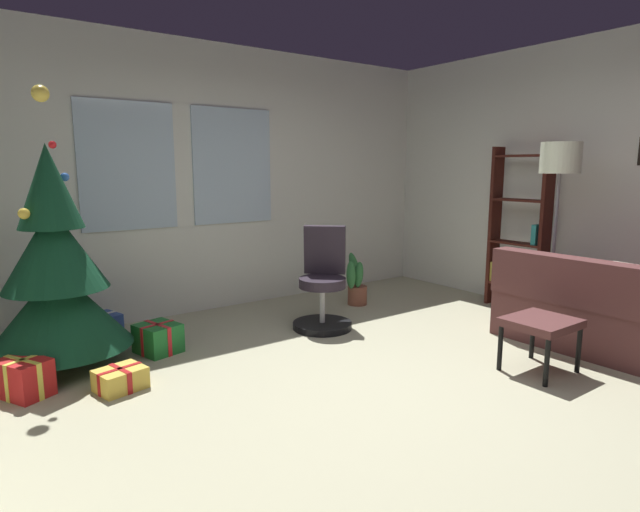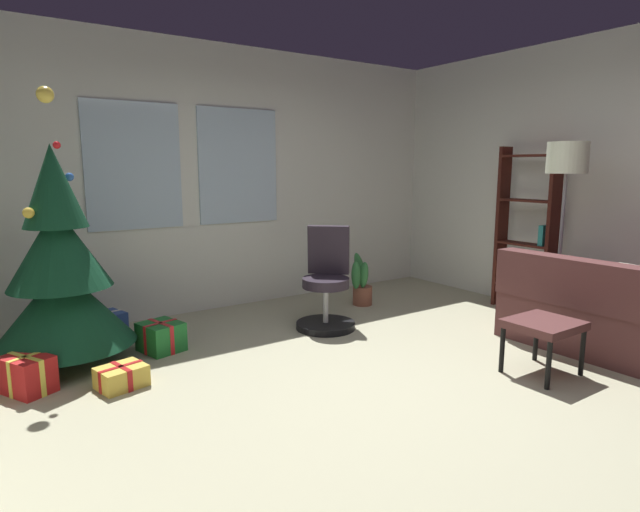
{
  "view_description": "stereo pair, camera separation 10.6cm",
  "coord_description": "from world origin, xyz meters",
  "px_view_note": "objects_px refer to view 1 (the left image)",
  "views": [
    {
      "loc": [
        -2.43,
        -2.41,
        1.51
      ],
      "look_at": [
        -0.26,
        0.56,
        0.88
      ],
      "focal_mm": 29.24,
      "sensor_mm": 36.0,
      "label": 1
    },
    {
      "loc": [
        -2.34,
        -2.47,
        1.51
      ],
      "look_at": [
        -0.26,
        0.56,
        0.88
      ],
      "focal_mm": 29.24,
      "sensor_mm": 36.0,
      "label": 2
    }
  ],
  "objects_px": {
    "gift_box_gold": "(120,379)",
    "gift_box_blue": "(100,328)",
    "office_chair": "(323,289)",
    "holiday_tree": "(56,276)",
    "gift_box_green": "(158,338)",
    "bookshelf": "(518,239)",
    "potted_plant": "(356,284)",
    "gift_box_red": "(24,378)",
    "floor_lamp": "(560,172)",
    "footstool": "(541,326)"
  },
  "relations": [
    {
      "from": "gift_box_gold",
      "to": "gift_box_blue",
      "type": "relative_size",
      "value": 0.94
    },
    {
      "from": "gift_box_gold",
      "to": "office_chair",
      "type": "bearing_deg",
      "value": 9.39
    },
    {
      "from": "holiday_tree",
      "to": "gift_box_green",
      "type": "relative_size",
      "value": 5.35
    },
    {
      "from": "bookshelf",
      "to": "potted_plant",
      "type": "height_order",
      "value": "bookshelf"
    },
    {
      "from": "gift_box_red",
      "to": "gift_box_gold",
      "type": "height_order",
      "value": "gift_box_red"
    },
    {
      "from": "holiday_tree",
      "to": "potted_plant",
      "type": "bearing_deg",
      "value": 1.42
    },
    {
      "from": "holiday_tree",
      "to": "bookshelf",
      "type": "bearing_deg",
      "value": -13.66
    },
    {
      "from": "floor_lamp",
      "to": "footstool",
      "type": "bearing_deg",
      "value": -152.82
    },
    {
      "from": "gift_box_gold",
      "to": "floor_lamp",
      "type": "relative_size",
      "value": 0.2
    },
    {
      "from": "gift_box_red",
      "to": "floor_lamp",
      "type": "relative_size",
      "value": 0.23
    },
    {
      "from": "bookshelf",
      "to": "gift_box_red",
      "type": "bearing_deg",
      "value": 172.17
    },
    {
      "from": "gift_box_gold",
      "to": "holiday_tree",
      "type": "bearing_deg",
      "value": 108.98
    },
    {
      "from": "gift_box_gold",
      "to": "office_chair",
      "type": "xyz_separation_m",
      "value": [
        1.98,
        0.33,
        0.3
      ]
    },
    {
      "from": "gift_box_red",
      "to": "floor_lamp",
      "type": "height_order",
      "value": "floor_lamp"
    },
    {
      "from": "office_chair",
      "to": "gift_box_green",
      "type": "bearing_deg",
      "value": 170.82
    },
    {
      "from": "footstool",
      "to": "gift_box_blue",
      "type": "xyz_separation_m",
      "value": [
        -2.48,
        2.67,
        -0.24
      ]
    },
    {
      "from": "gift_box_gold",
      "to": "gift_box_blue",
      "type": "distance_m",
      "value": 1.17
    },
    {
      "from": "gift_box_red",
      "to": "office_chair",
      "type": "height_order",
      "value": "office_chair"
    },
    {
      "from": "gift_box_gold",
      "to": "potted_plant",
      "type": "distance_m",
      "value": 2.86
    },
    {
      "from": "holiday_tree",
      "to": "gift_box_red",
      "type": "height_order",
      "value": "holiday_tree"
    },
    {
      "from": "potted_plant",
      "to": "footstool",
      "type": "bearing_deg",
      "value": -93.26
    },
    {
      "from": "holiday_tree",
      "to": "gift_box_red",
      "type": "xyz_separation_m",
      "value": [
        -0.31,
        -0.41,
        -0.58
      ]
    },
    {
      "from": "footstool",
      "to": "gift_box_gold",
      "type": "distance_m",
      "value": 3.04
    },
    {
      "from": "gift_box_gold",
      "to": "floor_lamp",
      "type": "distance_m",
      "value": 4.09
    },
    {
      "from": "footstool",
      "to": "bookshelf",
      "type": "height_order",
      "value": "bookshelf"
    },
    {
      "from": "floor_lamp",
      "to": "gift_box_gold",
      "type": "bearing_deg",
      "value": 165.67
    },
    {
      "from": "gift_box_gold",
      "to": "potted_plant",
      "type": "height_order",
      "value": "potted_plant"
    },
    {
      "from": "gift_box_green",
      "to": "gift_box_blue",
      "type": "relative_size",
      "value": 1.04
    },
    {
      "from": "gift_box_gold",
      "to": "floor_lamp",
      "type": "height_order",
      "value": "floor_lamp"
    },
    {
      "from": "floor_lamp",
      "to": "gift_box_blue",
      "type": "bearing_deg",
      "value": 149.43
    },
    {
      "from": "gift_box_gold",
      "to": "bookshelf",
      "type": "relative_size",
      "value": 0.2
    },
    {
      "from": "gift_box_blue",
      "to": "holiday_tree",
      "type": "bearing_deg",
      "value": -128.83
    },
    {
      "from": "gift_box_green",
      "to": "gift_box_blue",
      "type": "height_order",
      "value": "gift_box_green"
    },
    {
      "from": "potted_plant",
      "to": "holiday_tree",
      "type": "bearing_deg",
      "value": -178.58
    },
    {
      "from": "gift_box_blue",
      "to": "potted_plant",
      "type": "height_order",
      "value": "potted_plant"
    },
    {
      "from": "footstool",
      "to": "bookshelf",
      "type": "relative_size",
      "value": 0.28
    },
    {
      "from": "gift_box_red",
      "to": "office_chair",
      "type": "xyz_separation_m",
      "value": [
        2.52,
        0.05,
        0.25
      ]
    },
    {
      "from": "bookshelf",
      "to": "gift_box_gold",
      "type": "bearing_deg",
      "value": 174.97
    },
    {
      "from": "gift_box_gold",
      "to": "floor_lamp",
      "type": "bearing_deg",
      "value": -14.33
    },
    {
      "from": "gift_box_red",
      "to": "floor_lamp",
      "type": "xyz_separation_m",
      "value": [
        4.27,
        -1.23,
        1.35
      ]
    },
    {
      "from": "bookshelf",
      "to": "floor_lamp",
      "type": "distance_m",
      "value": 0.99
    },
    {
      "from": "floor_lamp",
      "to": "potted_plant",
      "type": "xyz_separation_m",
      "value": [
        -0.97,
        1.71,
        -1.23
      ]
    },
    {
      "from": "footstool",
      "to": "floor_lamp",
      "type": "xyz_separation_m",
      "value": [
        1.1,
        0.56,
        1.12
      ]
    },
    {
      "from": "gift_box_blue",
      "to": "office_chair",
      "type": "xyz_separation_m",
      "value": [
        1.83,
        -0.83,
        0.26
      ]
    },
    {
      "from": "office_chair",
      "to": "floor_lamp",
      "type": "bearing_deg",
      "value": -36.22
    },
    {
      "from": "footstool",
      "to": "holiday_tree",
      "type": "xyz_separation_m",
      "value": [
        -2.86,
        2.2,
        0.36
      ]
    },
    {
      "from": "footstool",
      "to": "bookshelf",
      "type": "bearing_deg",
      "value": 38.87
    },
    {
      "from": "gift_box_red",
      "to": "gift_box_blue",
      "type": "relative_size",
      "value": 1.09
    },
    {
      "from": "footstool",
      "to": "holiday_tree",
      "type": "bearing_deg",
      "value": 142.41
    },
    {
      "from": "floor_lamp",
      "to": "potted_plant",
      "type": "distance_m",
      "value": 2.32
    }
  ]
}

